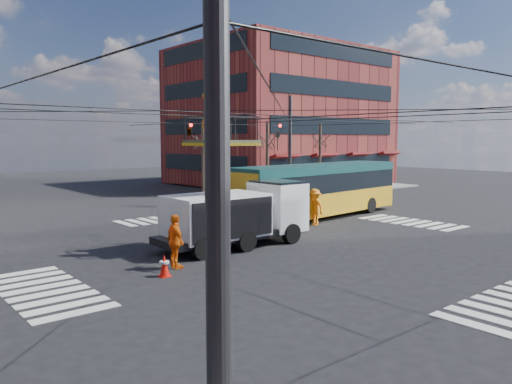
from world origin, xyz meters
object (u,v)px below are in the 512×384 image
(utility_truck, at_px, (237,198))
(flagger, at_px, (315,207))
(traffic_cone, at_px, (164,265))
(worker_ground, at_px, (175,242))
(city_bus, at_px, (319,189))

(utility_truck, bearing_deg, flagger, 12.89)
(traffic_cone, distance_m, flagger, 12.09)
(utility_truck, xyz_separation_m, traffic_cone, (-4.94, -2.35, -1.71))
(utility_truck, bearing_deg, worker_ground, -157.67)
(utility_truck, height_order, worker_ground, utility_truck)
(flagger, bearing_deg, utility_truck, -72.44)
(traffic_cone, relative_size, worker_ground, 0.39)
(city_bus, xyz_separation_m, worker_ground, (-12.73, -4.83, -0.73))
(utility_truck, bearing_deg, city_bus, 20.24)
(city_bus, height_order, worker_ground, city_bus)
(city_bus, bearing_deg, traffic_cone, -163.49)
(city_bus, bearing_deg, worker_ground, -164.80)
(flagger, bearing_deg, city_bus, 133.27)
(flagger, bearing_deg, worker_ground, -68.68)
(worker_ground, xyz_separation_m, flagger, (10.61, 3.14, 0.01))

